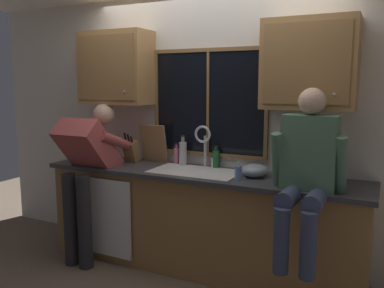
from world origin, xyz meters
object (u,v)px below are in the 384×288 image
at_px(mixing_bowl, 255,171).
at_px(bottle_tall_clear, 183,153).
at_px(person_sitting_on_counter, 307,168).
at_px(knife_block, 132,151).
at_px(cutting_board, 154,143).
at_px(soap_dispenser, 238,172).
at_px(bottle_green_glass, 177,155).
at_px(bottle_amber_small, 216,159).
at_px(person_standing, 88,165).

xyz_separation_m(mixing_bowl, bottle_tall_clear, (-0.78, 0.17, 0.07)).
distance_m(person_sitting_on_counter, knife_block, 1.84).
bearing_deg(person_sitting_on_counter, mixing_bowl, 147.81).
bearing_deg(cutting_board, soap_dispenser, -18.56).
bearing_deg(mixing_bowl, soap_dispenser, -116.81).
height_order(mixing_bowl, soap_dispenser, soap_dispenser).
bearing_deg(bottle_green_glass, person_sitting_on_counter, -20.66).
bearing_deg(bottle_amber_small, person_standing, -154.52).
bearing_deg(knife_block, soap_dispenser, -11.36).
distance_m(cutting_board, bottle_green_glass, 0.27).
xyz_separation_m(cutting_board, soap_dispenser, (1.03, -0.34, -0.13)).
xyz_separation_m(soap_dispenser, bottle_amber_small, (-0.35, 0.37, 0.02)).
distance_m(knife_block, bottle_amber_small, 0.88).
xyz_separation_m(person_standing, person_sitting_on_counter, (2.03, 0.02, 0.16)).
height_order(person_standing, bottle_amber_small, person_standing).
xyz_separation_m(soap_dispenser, bottle_tall_clear, (-0.69, 0.34, 0.06)).
bearing_deg(person_sitting_on_counter, soap_dispenser, 166.63).
height_order(cutting_board, bottle_tall_clear, cutting_board).
bearing_deg(bottle_amber_small, bottle_green_glass, 179.52).
bearing_deg(cutting_board, knife_block, -153.91).
bearing_deg(person_standing, bottle_tall_clear, 32.73).
xyz_separation_m(person_sitting_on_counter, soap_dispenser, (-0.57, 0.14, -0.12)).
relative_size(person_sitting_on_counter, cutting_board, 3.25).
height_order(person_standing, knife_block, person_standing).
relative_size(person_standing, bottle_tall_clear, 5.17).
xyz_separation_m(person_standing, bottle_amber_small, (1.10, 0.53, 0.06)).
bearing_deg(bottle_green_glass, bottle_tall_clear, -22.47).
bearing_deg(bottle_tall_clear, person_sitting_on_counter, -20.53).
height_order(person_standing, bottle_green_glass, person_standing).
xyz_separation_m(person_standing, knife_block, (0.23, 0.40, 0.09)).
bearing_deg(bottle_amber_small, bottle_tall_clear, -174.39).
distance_m(mixing_bowl, soap_dispenser, 0.19).
relative_size(person_standing, knife_block, 4.70).
height_order(mixing_bowl, bottle_amber_small, bottle_amber_small).
bearing_deg(knife_block, bottle_amber_small, 8.09).
bearing_deg(bottle_amber_small, mixing_bowl, -24.45).
xyz_separation_m(cutting_board, mixing_bowl, (1.11, -0.17, -0.14)).
bearing_deg(person_sitting_on_counter, cutting_board, 163.26).
relative_size(person_standing, bottle_green_glass, 7.39).
relative_size(cutting_board, soap_dispenser, 2.37).
bearing_deg(bottle_tall_clear, bottle_amber_small, 5.61).
distance_m(mixing_bowl, bottle_amber_small, 0.48).
distance_m(person_standing, mixing_bowl, 1.58).
distance_m(bottle_green_glass, bottle_tall_clear, 0.10).
xyz_separation_m(person_standing, bottle_green_glass, (0.68, 0.53, 0.06)).
bearing_deg(person_sitting_on_counter, bottle_amber_small, 151.35).
distance_m(soap_dispenser, bottle_green_glass, 0.86).
bearing_deg(person_standing, bottle_green_glass, 37.98).
bearing_deg(bottle_tall_clear, mixing_bowl, -12.14).
relative_size(soap_dispenser, bottle_amber_small, 0.78).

